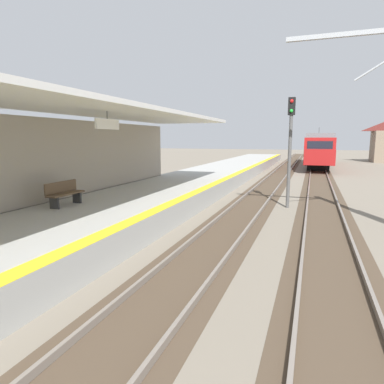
# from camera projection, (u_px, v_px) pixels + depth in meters

# --- Properties ---
(station_platform) EXTENTS (5.00, 80.00, 0.91)m
(station_platform) POSITION_uv_depth(u_px,v_px,m) (149.00, 200.00, 15.97)
(station_platform) COLOR #A8A8A3
(station_platform) RESTS_ON ground
(station_building_with_canopy) EXTENTS (4.85, 24.00, 4.43)m
(station_building_with_canopy) POSITION_uv_depth(u_px,v_px,m) (18.00, 159.00, 10.94)
(station_building_with_canopy) COLOR #4C4C4C
(station_building_with_canopy) RESTS_ON ground
(track_pair_nearest_platform) EXTENTS (2.34, 120.00, 0.16)m
(track_pair_nearest_platform) POSITION_uv_depth(u_px,v_px,m) (255.00, 200.00, 18.29)
(track_pair_nearest_platform) COLOR #4C3D2D
(track_pair_nearest_platform) RESTS_ON ground
(track_pair_middle) EXTENTS (2.34, 120.00, 0.16)m
(track_pair_middle) POSITION_uv_depth(u_px,v_px,m) (322.00, 204.00, 17.16)
(track_pair_middle) COLOR #4C3D2D
(track_pair_middle) RESTS_ON ground
(approaching_train) EXTENTS (2.93, 19.60, 4.76)m
(approaching_train) POSITION_uv_depth(u_px,v_px,m) (318.00, 148.00, 40.61)
(approaching_train) COLOR maroon
(approaching_train) RESTS_ON ground
(rail_signal_post) EXTENTS (0.32, 0.34, 5.20)m
(rail_signal_post) POSITION_uv_depth(u_px,v_px,m) (290.00, 141.00, 15.88)
(rail_signal_post) COLOR #4C4C4C
(rail_signal_post) RESTS_ON ground
(platform_bench) EXTENTS (0.45, 1.60, 0.88)m
(platform_bench) POSITION_uv_depth(u_px,v_px,m) (64.00, 193.00, 12.22)
(platform_bench) COLOR brown
(platform_bench) RESTS_ON station_platform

